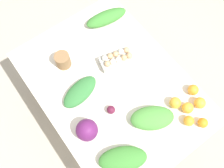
# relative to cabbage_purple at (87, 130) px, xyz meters

# --- Properties ---
(ground_plane) EXTENTS (8.00, 8.00, 0.00)m
(ground_plane) POSITION_rel_cabbage_purple_xyz_m (0.18, -0.34, -0.81)
(ground_plane) COLOR #B2A899
(dining_table) EXTENTS (1.38, 0.99, 0.73)m
(dining_table) POSITION_rel_cabbage_purple_xyz_m (0.18, -0.34, -0.16)
(dining_table) COLOR silver
(dining_table) RESTS_ON ground_plane
(cabbage_purple) EXTENTS (0.15, 0.15, 0.15)m
(cabbage_purple) POSITION_rel_cabbage_purple_xyz_m (0.00, 0.00, 0.00)
(cabbage_purple) COLOR #601E5B
(cabbage_purple) RESTS_ON dining_table
(egg_carton) EXTENTS (0.17, 0.28, 0.09)m
(egg_carton) POSITION_rel_cabbage_purple_xyz_m (0.31, -0.48, -0.03)
(egg_carton) COLOR #A8A8A3
(egg_carton) RESTS_ON dining_table
(paper_bag) EXTENTS (0.11, 0.11, 0.12)m
(paper_bag) POSITION_rel_cabbage_purple_xyz_m (0.53, -0.15, -0.01)
(paper_bag) COLOR olive
(paper_bag) RESTS_ON dining_table
(greens_bunch_dandelion) EXTENTS (0.29, 0.35, 0.08)m
(greens_bunch_dandelion) POSITION_rel_cabbage_purple_xyz_m (-0.28, -0.08, -0.03)
(greens_bunch_dandelion) COLOR #3D8433
(greens_bunch_dandelion) RESTS_ON dining_table
(greens_bunch_chard) EXTENTS (0.20, 0.32, 0.07)m
(greens_bunch_chard) POSITION_rel_cabbage_purple_xyz_m (0.26, -0.12, -0.04)
(greens_bunch_chard) COLOR #337538
(greens_bunch_chard) RESTS_ON dining_table
(greens_bunch_kale) EXTENTS (0.29, 0.34, 0.10)m
(greens_bunch_kale) POSITION_rel_cabbage_purple_xyz_m (-0.19, -0.40, -0.03)
(greens_bunch_kale) COLOR #4C933D
(greens_bunch_kale) RESTS_ON dining_table
(greens_bunch_beet_tops) EXTENTS (0.18, 0.36, 0.09)m
(greens_bunch_beet_tops) POSITION_rel_cabbage_purple_xyz_m (0.66, -0.63, -0.03)
(greens_bunch_beet_tops) COLOR #3D8433
(greens_bunch_beet_tops) RESTS_ON dining_table
(beet_root) EXTENTS (0.06, 0.06, 0.06)m
(beet_root) POSITION_rel_cabbage_purple_xyz_m (0.03, -0.21, -0.04)
(beet_root) COLOR #5B1933
(beet_root) RESTS_ON dining_table
(orange_0) EXTENTS (0.08, 0.08, 0.08)m
(orange_0) POSITION_rel_cabbage_purple_xyz_m (-0.20, -0.59, -0.03)
(orange_0) COLOR #F9A833
(orange_0) RESTS_ON dining_table
(orange_1) EXTENTS (0.08, 0.08, 0.08)m
(orange_1) POSITION_rel_cabbage_purple_xyz_m (-0.27, -0.64, -0.03)
(orange_1) COLOR #F9A833
(orange_1) RESTS_ON dining_table
(orange_2) EXTENTS (0.08, 0.08, 0.08)m
(orange_2) POSITION_rel_cabbage_purple_xyz_m (-0.20, -0.76, -0.03)
(orange_2) COLOR orange
(orange_2) RESTS_ON dining_table
(orange_3) EXTENTS (0.07, 0.07, 0.07)m
(orange_3) POSITION_rel_cabbage_purple_xyz_m (-0.41, -0.65, -0.04)
(orange_3) COLOR orange
(orange_3) RESTS_ON dining_table
(orange_4) EXTENTS (0.07, 0.07, 0.07)m
(orange_4) POSITION_rel_cabbage_purple_xyz_m (-0.35, -0.58, -0.04)
(orange_4) COLOR orange
(orange_4) RESTS_ON dining_table
(orange_5) EXTENTS (0.08, 0.08, 0.08)m
(orange_5) POSITION_rel_cabbage_purple_xyz_m (-0.30, -0.73, -0.03)
(orange_5) COLOR #F9A833
(orange_5) RESTS_ON dining_table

